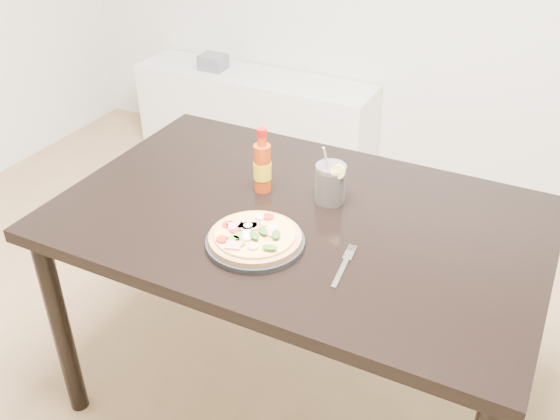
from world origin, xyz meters
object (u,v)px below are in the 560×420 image
at_px(cola_cup, 330,184).
at_px(media_console, 254,116).
at_px(fork, 344,264).
at_px(pizza, 254,236).
at_px(hot_sauce_bottle, 262,166).
at_px(plate, 255,242).
at_px(dining_table, 298,237).

distance_m(cola_cup, media_console, 1.86).
distance_m(cola_cup, fork, 0.32).
distance_m(pizza, hot_sauce_bottle, 0.30).
bearing_deg(media_console, hot_sauce_bottle, -59.99).
bearing_deg(hot_sauce_bottle, cola_cup, 9.28).
bearing_deg(fork, plate, 179.07).
relative_size(fork, media_console, 0.13).
bearing_deg(plate, media_console, 119.15).
height_order(dining_table, cola_cup, cola_cup).
bearing_deg(fork, media_console, 119.08).
distance_m(dining_table, pizza, 0.23).
height_order(hot_sauce_bottle, cola_cup, hot_sauce_bottle).
bearing_deg(hot_sauce_bottle, plate, -65.85).
xyz_separation_m(hot_sauce_bottle, fork, (0.37, -0.24, -0.08)).
distance_m(plate, fork, 0.25).
bearing_deg(fork, dining_table, 134.81).
bearing_deg(media_console, fork, -54.59).
bearing_deg(cola_cup, pizza, -107.06).
bearing_deg(fork, cola_cup, 113.49).
height_order(dining_table, fork, fork).
height_order(cola_cup, fork, cola_cup).
bearing_deg(plate, fork, 5.40).
xyz_separation_m(dining_table, cola_cup, (0.05, 0.11, 0.14)).
bearing_deg(hot_sauce_bottle, media_console, 120.01).
bearing_deg(hot_sauce_bottle, dining_table, -24.82).
bearing_deg(pizza, media_console, 119.08).
height_order(hot_sauce_bottle, media_console, hot_sauce_bottle).
xyz_separation_m(plate, fork, (0.25, 0.02, -0.01)).
xyz_separation_m(hot_sauce_bottle, media_console, (-0.85, 1.46, -0.58)).
bearing_deg(pizza, hot_sauce_bottle, 113.70).
height_order(plate, media_console, plate).
bearing_deg(hot_sauce_bottle, pizza, -66.30).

